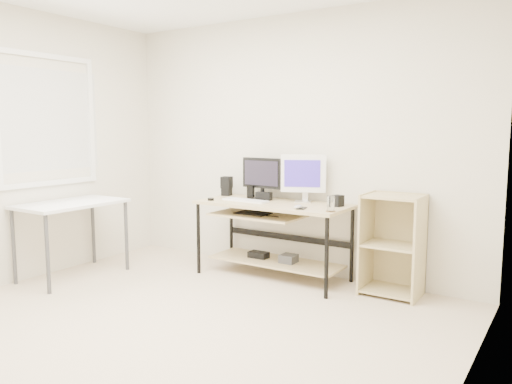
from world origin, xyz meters
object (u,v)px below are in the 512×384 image
Objects in this scene: desk at (271,224)px; side_table at (71,210)px; black_monitor at (262,176)px; white_imac at (303,175)px; shelf_unit at (394,244)px; audio_controller at (251,192)px.

desk is 1.97m from side_table.
black_monitor is at bearing 39.51° from side_table.
white_imac is at bearing 32.81° from side_table.
white_imac reaches higher than side_table.
white_imac reaches higher than black_monitor.
shelf_unit is at bearing 23.33° from side_table.
black_monitor reaches higher than audio_controller.
desk is 1.50× the size of side_table.
desk and side_table have the same top height.
white_imac is (-0.92, 0.01, 0.57)m from shelf_unit.
black_monitor is 0.46m from white_imac.
black_monitor is (1.46, 1.21, 0.32)m from side_table.
audio_controller reaches higher than side_table.
side_table is at bearing -138.06° from black_monitor.
side_table is 1.92m from black_monitor.
white_imac is (1.91, 1.23, 0.35)m from side_table.
black_monitor is at bearing 9.31° from audio_controller.
white_imac is 0.61m from audio_controller.
white_imac is at bearing -0.64° from audio_controller.
black_monitor is 3.39× the size of audio_controller.
black_monitor reaches higher than side_table.
white_imac is at bearing 179.14° from shelf_unit.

